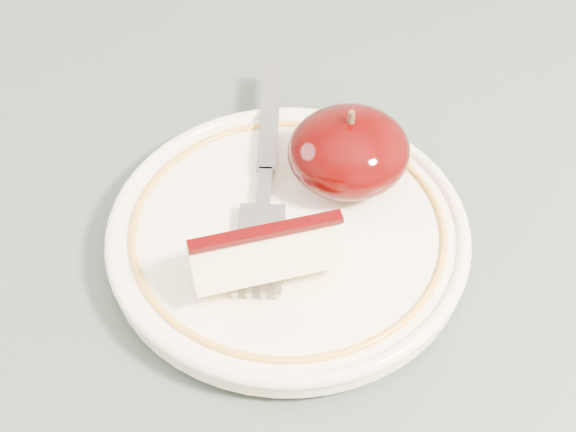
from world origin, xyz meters
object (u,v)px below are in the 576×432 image
object	(u,v)px
table	(131,354)
apple_half	(349,151)
fork	(266,172)
plate	(288,232)

from	to	relation	value
table	apple_half	size ratio (longest dim) A/B	12.04
apple_half	fork	distance (m)	0.05
table	apple_half	bearing A→B (deg)	4.58
table	fork	bearing A→B (deg)	15.41
plate	fork	xyz separation A→B (m)	(0.00, 0.04, 0.01)
fork	apple_half	bearing A→B (deg)	-88.97
plate	fork	bearing A→B (deg)	89.74
plate	fork	size ratio (longest dim) A/B	1.10
apple_half	fork	bearing A→B (deg)	160.24
fork	plate	bearing A→B (deg)	-159.47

